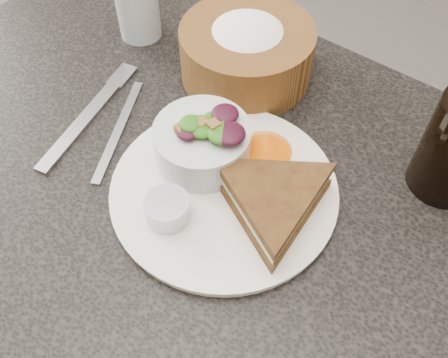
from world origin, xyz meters
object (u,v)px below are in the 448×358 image
at_px(dressing_ramekin, 168,209).
at_px(dining_table, 200,295).
at_px(dinner_plate, 224,191).
at_px(salad_bowl, 202,138).
at_px(water_glass, 137,7).
at_px(bread_basket, 247,45).
at_px(sandwich, 273,201).

bearing_deg(dressing_ramekin, dining_table, 111.70).
xyz_separation_m(dinner_plate, salad_bowl, (-0.05, 0.02, 0.04)).
bearing_deg(water_glass, salad_bowl, -30.89).
height_order(salad_bowl, dressing_ramekin, salad_bowl).
bearing_deg(water_glass, dinner_plate, -29.78).
distance_m(dressing_ramekin, water_glass, 0.37).
relative_size(dining_table, bread_basket, 5.16).
xyz_separation_m(dressing_ramekin, water_glass, (-0.28, 0.25, 0.02)).
distance_m(sandwich, dressing_ramekin, 0.12).
bearing_deg(dining_table, dressing_ramekin, -68.30).
height_order(dinner_plate, water_glass, water_glass).
bearing_deg(dining_table, bread_basket, 105.28).
bearing_deg(dining_table, salad_bowl, 87.82).
relative_size(dinner_plate, sandwich, 1.65).
bearing_deg(dining_table, sandwich, 6.26).
relative_size(bread_basket, water_glass, 1.91).
bearing_deg(salad_bowl, sandwich, -7.86).
xyz_separation_m(sandwich, bread_basket, (-0.17, 0.19, 0.02)).
relative_size(dining_table, water_glass, 9.87).
height_order(dinner_plate, sandwich, sandwich).
distance_m(sandwich, salad_bowl, 0.12).
relative_size(sandwich, dressing_ramekin, 3.19).
bearing_deg(dining_table, water_glass, 144.29).
xyz_separation_m(dinner_plate, water_glass, (-0.30, 0.17, 0.04)).
bearing_deg(water_glass, bread_basket, 6.71).
xyz_separation_m(dining_table, bread_basket, (-0.06, 0.20, 0.43)).
bearing_deg(dressing_ramekin, sandwich, 40.99).
height_order(dining_table, water_glass, water_glass).
height_order(sandwich, bread_basket, bread_basket).
xyz_separation_m(dining_table, water_glass, (-0.25, 0.18, 0.43)).
relative_size(dinner_plate, salad_bowl, 2.28).
bearing_deg(dressing_ramekin, salad_bowl, 104.87).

